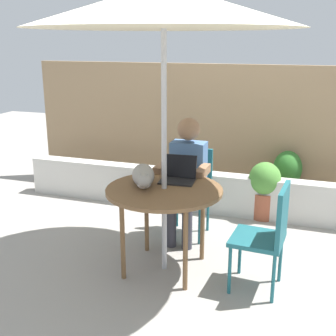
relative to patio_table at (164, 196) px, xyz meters
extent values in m
plane|color=gray|center=(0.00, 0.00, -0.68)|extent=(14.00, 14.00, 0.00)
cube|color=#937756|center=(0.00, 2.12, 0.15)|extent=(5.07, 0.08, 1.66)
cube|color=beige|center=(0.00, 1.44, -0.45)|extent=(4.56, 0.20, 0.47)
cylinder|color=brown|center=(0.00, 0.00, 0.05)|extent=(0.99, 0.99, 0.03)
cylinder|color=brown|center=(0.27, 0.27, -0.32)|extent=(0.04, 0.04, 0.72)
cylinder|color=brown|center=(-0.27, 0.27, -0.32)|extent=(0.04, 0.04, 0.72)
cylinder|color=brown|center=(-0.27, -0.27, -0.32)|extent=(0.04, 0.04, 0.72)
cylinder|color=brown|center=(0.27, -0.27, -0.32)|extent=(0.04, 0.04, 0.72)
cylinder|color=#B7B7BC|center=(0.00, 0.00, 0.40)|extent=(0.04, 0.04, 2.17)
cone|color=beige|center=(0.00, 0.00, 1.51)|extent=(2.13, 2.13, 0.32)
sphere|color=#B7B7BC|center=(0.00, 0.00, 1.52)|extent=(0.06, 0.06, 0.06)
cube|color=#1E606B|center=(0.00, 0.73, -0.25)|extent=(0.40, 0.40, 0.04)
cube|color=#1E606B|center=(0.00, 0.91, -0.02)|extent=(0.40, 0.04, 0.44)
cylinder|color=#1E606B|center=(0.17, 0.90, -0.48)|extent=(0.03, 0.03, 0.41)
cylinder|color=#1E606B|center=(-0.17, 0.90, -0.48)|extent=(0.03, 0.03, 0.41)
cylinder|color=#1E606B|center=(-0.17, 0.56, -0.48)|extent=(0.03, 0.03, 0.41)
cylinder|color=#1E606B|center=(0.17, 0.56, -0.48)|extent=(0.03, 0.03, 0.41)
cube|color=#1E606B|center=(0.80, -0.05, -0.25)|extent=(0.43, 0.43, 0.04)
cube|color=#1E606B|center=(0.98, -0.07, -0.02)|extent=(0.06, 0.40, 0.44)
cylinder|color=#1E606B|center=(0.96, -0.24, -0.48)|extent=(0.03, 0.03, 0.41)
cylinder|color=#1E606B|center=(0.98, 0.10, -0.48)|extent=(0.03, 0.03, 0.41)
cylinder|color=#1E606B|center=(0.64, 0.13, -0.48)|extent=(0.03, 0.03, 0.41)
cylinder|color=#1E606B|center=(0.62, -0.21, -0.48)|extent=(0.03, 0.03, 0.41)
cube|color=#4C72A5|center=(0.00, 0.73, 0.03)|extent=(0.34, 0.20, 0.54)
sphere|color=#936B4C|center=(0.00, 0.72, 0.43)|extent=(0.22, 0.22, 0.22)
cube|color=#383842|center=(-0.08, 0.58, -0.19)|extent=(0.12, 0.30, 0.12)
cylinder|color=#383842|center=(-0.08, 0.43, -0.46)|extent=(0.10, 0.10, 0.45)
cube|color=#383842|center=(0.08, 0.58, -0.19)|extent=(0.12, 0.30, 0.12)
cylinder|color=#383842|center=(0.08, 0.43, -0.46)|extent=(0.10, 0.10, 0.45)
cube|color=#936B4C|center=(-0.20, 0.51, 0.08)|extent=(0.08, 0.32, 0.08)
cube|color=#936B4C|center=(0.20, 0.51, 0.08)|extent=(0.08, 0.32, 0.08)
cube|color=black|center=(0.05, 0.20, 0.07)|extent=(0.32, 0.25, 0.02)
cube|color=black|center=(0.04, 0.30, 0.18)|extent=(0.30, 0.08, 0.20)
cube|color=black|center=(0.04, 0.31, 0.18)|extent=(0.30, 0.08, 0.20)
ellipsoid|color=gray|center=(-0.20, 0.04, 0.15)|extent=(0.34, 0.44, 0.17)
sphere|color=gray|center=(-0.11, -0.17, 0.17)|extent=(0.11, 0.11, 0.11)
ellipsoid|color=white|center=(-0.16, -0.06, 0.11)|extent=(0.16, 0.16, 0.09)
cylinder|color=gray|center=(-0.29, 0.31, 0.09)|extent=(0.11, 0.18, 0.04)
cone|color=gray|center=(-0.14, -0.18, 0.22)|extent=(0.04, 0.04, 0.03)
cone|color=gray|center=(-0.08, -0.16, 0.22)|extent=(0.04, 0.04, 0.03)
cylinder|color=#9E5138|center=(0.89, 1.92, -0.54)|extent=(0.27, 0.27, 0.28)
ellipsoid|color=#2D6B28|center=(0.89, 1.92, -0.21)|extent=(0.34, 0.34, 0.43)
cylinder|color=#9E5138|center=(0.68, 1.45, -0.53)|extent=(0.27, 0.27, 0.30)
ellipsoid|color=#4C8C38|center=(0.68, 1.45, -0.22)|extent=(0.35, 0.35, 0.37)
camera|label=1|loc=(1.15, -3.28, 1.26)|focal=46.83mm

